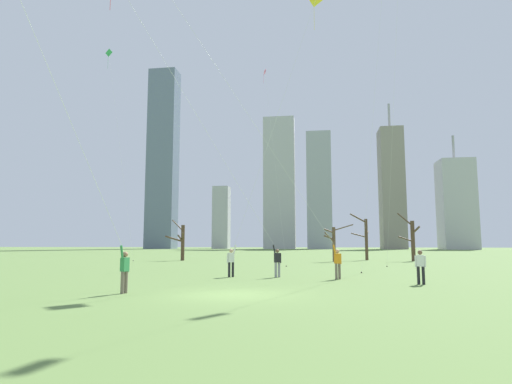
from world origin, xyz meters
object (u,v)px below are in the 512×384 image
Objects in this scene: bare_tree_left_of_center at (334,242)px; bare_tree_center at (412,239)px; kite_flyer_foreground_left_blue at (96,197)px; kite_flyer_midfield_right_red at (246,206)px; distant_kite_low_near_trees_pink at (268,98)px; bystander_strolling_midfield at (421,265)px; distant_kite_drifting_right_green at (111,69)px; kite_flyer_foreground_right_orange at (305,210)px; bare_tree_rightmost at (365,237)px; bare_tree_right_of_center at (182,241)px; kite_flyer_midfield_center_yellow at (252,195)px.

bare_tree_center is at bearing 17.61° from bare_tree_left_of_center.
bare_tree_center is at bearing 63.26° from kite_flyer_foreground_left_blue.
distant_kite_low_near_trees_pink reaches higher than kite_flyer_midfield_right_red.
bare_tree_center reaches higher than bare_tree_left_of_center.
kite_flyer_midfield_right_red is 9.68m from bystander_strolling_midfield.
kite_flyer_midfield_right_red is 35.47m from distant_kite_drifting_right_green.
distant_kite_drifting_right_green is at bearing -173.93° from bare_tree_center.
kite_flyer_foreground_left_blue is 40.76m from distant_kite_drifting_right_green.
kite_flyer_midfield_right_red reaches higher than bare_tree_left_of_center.
kite_flyer_foreground_right_orange is 28.63m from bare_tree_center.
distant_kite_drifting_right_green is (-20.21, 22.55, 18.48)m from kite_flyer_midfield_right_red.
bystander_strolling_midfield is 0.40× the size of bare_tree_left_of_center.
distant_kite_drifting_right_green reaches higher than kite_flyer_foreground_right_orange.
bystander_strolling_midfield is 30.83m from bare_tree_rightmost.
bare_tree_rightmost is (10.30, 10.11, -13.97)m from distant_kite_low_near_trees_pink.
distant_kite_drifting_right_green reaches higher than bare_tree_right_of_center.
kite_flyer_foreground_left_blue is at bearing -108.85° from kite_flyer_midfield_center_yellow.
distant_kite_drifting_right_green is 4.60× the size of bare_tree_rightmost.
kite_flyer_foreground_left_blue is 8.02× the size of bystander_strolling_midfield.
kite_flyer_foreground_right_orange is 6.53m from bystander_strolling_midfield.
distant_kite_drifting_right_green is at bearing -169.61° from bare_tree_right_of_center.
kite_flyer_foreground_left_blue is 40.33m from bare_tree_rightmost.
bystander_strolling_midfield is at bearing -100.64° from bare_tree_center.
bare_tree_rightmost is at bearing 70.85° from kite_flyer_foreground_left_blue.
distant_kite_drifting_right_green is (-20.30, 20.66, 17.66)m from kite_flyer_midfield_center_yellow.
kite_flyer_foreground_left_blue is 2.77× the size of bare_tree_right_of_center.
kite_flyer_foreground_right_orange is 37.79m from distant_kite_drifting_right_green.
bare_tree_center is (15.13, 7.85, -14.24)m from distant_kite_low_near_trees_pink.
kite_flyer_midfield_center_yellow reaches higher than kite_flyer_midfield_right_red.
distant_kite_drifting_right_green is at bearing 135.95° from kite_flyer_foreground_right_orange.
distant_kite_low_near_trees_pink is at bearing -12.24° from distant_kite_drifting_right_green.
bare_tree_rightmost is (13.23, 38.09, -0.89)m from kite_flyer_foreground_left_blue.
bystander_strolling_midfield is 43.94m from distant_kite_drifting_right_green.
bare_tree_left_of_center is at bearing -127.39° from bare_tree_rightmost.
bare_tree_left_of_center is at bearing 75.79° from kite_flyer_midfield_center_yellow.
kite_flyer_midfield_right_red is at bearing 175.70° from kite_flyer_foreground_right_orange.
bare_tree_rightmost is at bearing 154.85° from bare_tree_center.
kite_flyer_foreground_left_blue is 2.37× the size of bare_tree_rightmost.
bare_tree_center is 9.09m from bare_tree_left_of_center.
kite_flyer_midfield_right_red is 0.66× the size of distant_kite_drifting_right_green.
kite_flyer_midfield_right_red is 4.17× the size of bare_tree_left_of_center.
bare_tree_left_of_center is at bearing 97.31° from bystander_strolling_midfield.
distant_kite_drifting_right_green reaches higher than bystander_strolling_midfield.
distant_kite_low_near_trees_pink reaches higher than kite_flyer_foreground_right_orange.
distant_kite_drifting_right_green is at bearing 116.98° from kite_flyer_foreground_left_blue.
kite_flyer_midfield_right_red is (-0.09, -1.89, -0.82)m from kite_flyer_midfield_center_yellow.
distant_kite_low_near_trees_pink reaches higher than bare_tree_center.
kite_flyer_midfield_right_red is 26.82m from bare_tree_right_of_center.
distant_kite_drifting_right_green is (-16.37, 32.17, 18.95)m from kite_flyer_foreground_left_blue.
bare_tree_rightmost is (9.30, 26.59, -2.17)m from kite_flyer_midfield_center_yellow.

